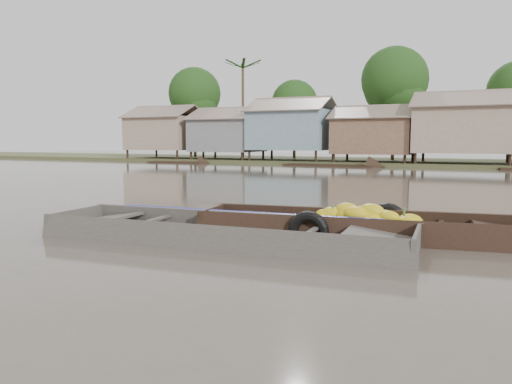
% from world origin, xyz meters
% --- Properties ---
extents(ground, '(120.00, 120.00, 0.00)m').
position_xyz_m(ground, '(0.00, 0.00, 0.00)').
color(ground, '#524B3F').
rests_on(ground, ground).
extents(riverbank, '(120.00, 12.47, 10.22)m').
position_xyz_m(riverbank, '(3.03, 31.86, 3.07)').
color(riverbank, '#384723').
rests_on(riverbank, ground).
extents(banana_boat, '(6.63, 2.43, 0.89)m').
position_xyz_m(banana_boat, '(1.86, 0.67, 0.20)').
color(banana_boat, black).
rests_on(banana_boat, ground).
extents(viewer_boat, '(7.26, 2.32, 0.58)m').
position_xyz_m(viewer_boat, '(-0.34, -0.81, 0.05)').
color(viewer_boat, '#3A3631').
rests_on(viewer_boat, ground).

